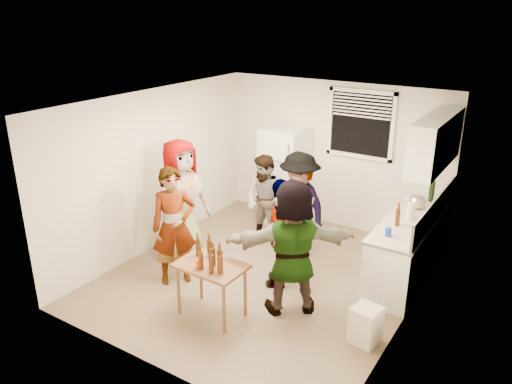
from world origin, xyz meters
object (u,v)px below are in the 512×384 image
Objects in this scene: serving_table at (213,314)px; guest_grey at (185,256)px; wine_bottle at (430,201)px; trash_bin at (366,323)px; guest_stripe at (177,280)px; kettle at (416,208)px; beer_bottle_table at (220,269)px; guest_back_right at (297,255)px; red_cup at (200,268)px; beer_bottle_counter at (397,226)px; guest_back_left at (265,242)px; blue_cup at (388,236)px; refrigerator at (284,176)px; guest_orange at (291,309)px; guest_black at (280,282)px.

serving_table is 0.45× the size of guest_grey.
trash_bin is at bearing -89.99° from wine_bottle.
trash_bin reaches higher than guest_stripe.
kettle is at bearing -104.14° from wine_bottle.
serving_table is 0.73m from beer_bottle_table.
guest_back_right is (1.45, 0.98, 0.00)m from guest_grey.
red_cup is 0.07× the size of guest_back_right.
beer_bottle_counter reaches higher than trash_bin.
guest_back_left is at bearing 101.26° from red_cup.
beer_bottle_table is at bearing -133.86° from blue_cup.
refrigerator is 2.50m from wine_bottle.
guest_grey is at bearing 137.35° from red_cup.
kettle is 0.15× the size of guest_orange.
guest_back_right is at bearing 171.44° from guest_black.
guest_back_right is at bearing 163.06° from blue_cup.
guest_black is at bearing 73.69° from serving_table.
refrigerator is at bearing 105.58° from guest_back_left.
blue_cup is at bearing 44.03° from red_cup.
guest_back_left is (-2.21, -0.55, -0.90)m from kettle.
guest_black is (-1.48, -1.92, -0.90)m from wine_bottle.
trash_bin is at bearing 19.32° from red_cup.
kettle is 0.60× the size of trash_bin.
refrigerator reaches higher than wine_bottle.
red_cup is 0.07× the size of guest_back_left.
refrigerator is 6.34× the size of kettle.
beer_bottle_counter is 2.17× the size of red_cup.
wine_bottle is at bearing 26.61° from guest_back_left.
guest_grey is (-1.47, 1.04, -0.71)m from beer_bottle_table.
blue_cup reaches higher than guest_back_right.
guest_orange is at bearing -42.12° from guest_stripe.
guest_grey is 2.11m from guest_orange.
refrigerator is 1.28m from guest_back_left.
guest_back_right is (-1.66, -1.05, -0.90)m from wine_bottle.
guest_back_left is at bearing -22.25° from guest_grey.
blue_cup is 0.07× the size of guest_stripe.
wine_bottle is at bearing -6.01° from guest_stripe.
red_cup reaches higher than guest_black.
trash_bin is 4.05× the size of red_cup.
wine_bottle is at bearing -151.39° from guest_orange.
beer_bottle_counter is (2.35, -1.13, 0.05)m from refrigerator.
wine_bottle is at bearing 0.21° from refrigerator.
blue_cup is at bearing 42.62° from serving_table.
refrigerator is at bearing -172.42° from guest_black.
kettle is 2.43× the size of red_cup.
guest_back_left is 0.96× the size of guest_black.
beer_bottle_table is 1.38m from guest_stripe.
beer_bottle_table is 0.15× the size of guest_orange.
beer_bottle_counter is at bearing -25.66° from refrigerator.
guest_back_right is (-1.51, 0.08, -0.90)m from beer_bottle_counter.
beer_bottle_counter is (-0.15, -1.14, 0.00)m from wine_bottle.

